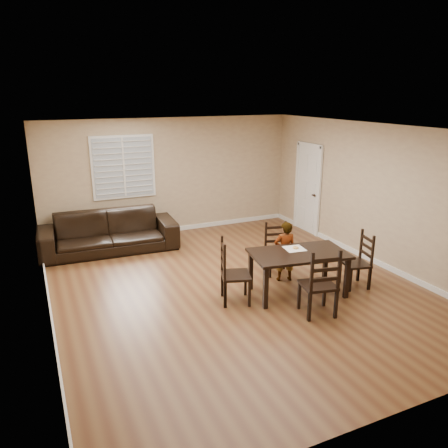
{
  "coord_description": "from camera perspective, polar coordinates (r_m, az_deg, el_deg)",
  "views": [
    {
      "loc": [
        -3.04,
        -6.23,
        3.25
      ],
      "look_at": [
        0.02,
        0.53,
        1.0
      ],
      "focal_mm": 35.0,
      "sensor_mm": 36.0,
      "label": 1
    }
  ],
  "objects": [
    {
      "name": "child",
      "position": [
        7.81,
        7.94,
        -3.56
      ],
      "size": [
        0.45,
        0.35,
        1.09
      ],
      "primitive_type": "imported",
      "rotation": [
        0.0,
        0.0,
        2.91
      ],
      "color": "gray",
      "rests_on": "ground"
    },
    {
      "name": "sofa",
      "position": [
        9.54,
        -14.81,
        -1.02
      ],
      "size": [
        2.87,
        1.25,
        0.82
      ],
      "primitive_type": "imported",
      "rotation": [
        0.0,
        0.0,
        -0.05
      ],
      "color": "black",
      "rests_on": "ground"
    },
    {
      "name": "napkin",
      "position": [
        7.41,
        9.18,
        -3.2
      ],
      "size": [
        0.36,
        0.36,
        0.0
      ],
      "primitive_type": "cube",
      "rotation": [
        0.0,
        0.0,
        -0.13
      ],
      "color": "beige",
      "rests_on": "dining_table"
    },
    {
      "name": "chair_right",
      "position": [
        7.92,
        17.56,
        -4.74
      ],
      "size": [
        0.49,
        0.52,
        0.97
      ],
      "rotation": [
        0.0,
        0.0,
        -1.79
      ],
      "color": "black",
      "rests_on": "ground"
    },
    {
      "name": "room",
      "position": [
        7.25,
        1.24,
        5.38
      ],
      "size": [
        6.04,
        7.04,
        2.72
      ],
      "color": "tan",
      "rests_on": "ground"
    },
    {
      "name": "chair_left",
      "position": [
        6.97,
        0.51,
        -6.56
      ],
      "size": [
        0.57,
        0.59,
        1.05
      ],
      "rotation": [
        0.0,
        0.0,
        1.25
      ],
      "color": "black",
      "rests_on": "ground"
    },
    {
      "name": "dining_table",
      "position": [
        7.29,
        9.72,
        -4.32
      ],
      "size": [
        1.69,
        1.12,
        0.73
      ],
      "rotation": [
        0.0,
        0.0,
        -0.16
      ],
      "color": "black",
      "rests_on": "ground"
    },
    {
      "name": "chair_near",
      "position": [
        8.22,
        6.8,
        -3.29
      ],
      "size": [
        0.51,
        0.49,
        0.95
      ],
      "rotation": [
        0.0,
        0.0,
        -0.25
      ],
      "color": "black",
      "rests_on": "ground"
    },
    {
      "name": "ground",
      "position": [
        7.66,
        1.5,
        -8.25
      ],
      "size": [
        7.0,
        7.0,
        0.0
      ],
      "primitive_type": "plane",
      "color": "brown",
      "rests_on": "ground"
    },
    {
      "name": "chair_far",
      "position": [
        6.65,
        12.68,
        -8.07
      ],
      "size": [
        0.57,
        0.54,
        1.08
      ],
      "rotation": [
        0.0,
        0.0,
        2.94
      ],
      "color": "black",
      "rests_on": "ground"
    },
    {
      "name": "donut",
      "position": [
        7.41,
        9.33,
        -3.03
      ],
      "size": [
        0.1,
        0.1,
        0.04
      ],
      "color": "#CD9549",
      "rests_on": "napkin"
    }
  ]
}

